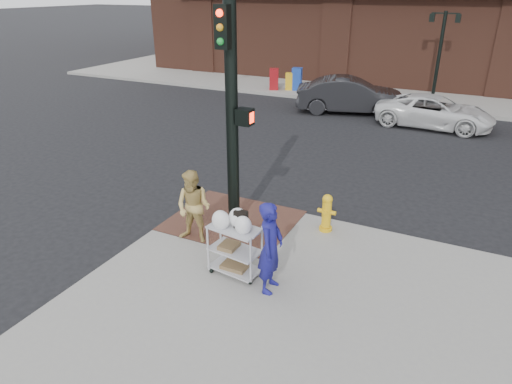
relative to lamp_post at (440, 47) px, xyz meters
The scene contains 14 objects.
ground 16.34m from the lamp_post, 97.13° to the right, with size 220.00×220.00×0.00m, color black.
brick_curb_ramp 15.52m from the lamp_post, 99.77° to the right, with size 2.80×2.40×0.01m, color #4C2A23.
lamp_post is the anchor object (origin of this frame).
parking_sign 10.64m from the lamp_post, behind, with size 0.05×0.05×2.20m, color black.
traffic_signal_pole 15.43m from the lamp_post, 99.24° to the right, with size 0.61×0.51×5.00m.
woman_blue 17.19m from the lamp_post, 92.41° to the right, with size 0.62×0.41×1.71m, color navy.
pedestrian_tan 16.58m from the lamp_post, 100.04° to the right, with size 0.77×0.60×1.59m, color tan.
sedan_dark 5.03m from the lamp_post, 131.06° to the right, with size 1.63×4.69×1.54m, color black.
minivan_white 4.76m from the lamp_post, 82.70° to the right, with size 2.06×4.48×1.24m, color white.
utility_cart 17.12m from the lamp_post, 95.10° to the right, with size 1.01×0.65×1.33m.
fire_hydrant 14.72m from the lamp_post, 92.00° to the right, with size 0.41×0.29×0.87m.
newsbox_red 8.15m from the lamp_post, behind, with size 0.46×0.42×1.10m, color maroon.
newsbox_yellow 7.42m from the lamp_post, behind, with size 0.37×0.34×0.89m, color gold.
newsbox_blue 7.02m from the lamp_post, behind, with size 0.48×0.44×1.15m, color #1A3FAA.
Camera 1 is at (4.08, -7.32, 5.15)m, focal length 32.00 mm.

